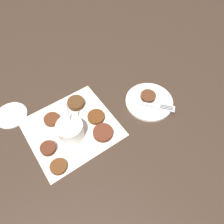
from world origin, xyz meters
The scene contains 13 objects.
ground_plane centered at (0.00, 0.00, 0.00)m, with size 4.00×4.00×0.00m, color #38281E.
napkin centered at (0.00, 0.03, 0.00)m, with size 0.35×0.33×0.00m.
sauce_bowl centered at (0.02, 0.05, 0.03)m, with size 0.11×0.10×0.13m.
fritter_0 centered at (0.11, 0.05, 0.01)m, with size 0.06×0.06×0.02m.
fritter_1 centered at (0.04, -0.05, 0.01)m, with size 0.06×0.06×0.01m.
fritter_2 centered at (-0.10, 0.05, 0.01)m, with size 0.07×0.07×0.01m.
fritter_3 centered at (-0.08, -0.05, 0.01)m, with size 0.07×0.07×0.02m.
fritter_4 centered at (0.12, 0.13, 0.01)m, with size 0.06×0.06×0.01m.
fritter_5 centered at (-0.08, 0.12, 0.01)m, with size 0.08×0.08×0.02m.
serving_plate centered at (-0.32, 0.13, 0.01)m, with size 0.19×0.19×0.02m.
fritter_on_plate centered at (-0.32, 0.12, 0.02)m, with size 0.06×0.06×0.01m.
fork centered at (-0.32, 0.18, 0.02)m, with size 0.12×0.15×0.00m.
extra_saucer centered at (0.15, -0.18, 0.00)m, with size 0.13×0.13×0.01m.
Camera 1 is at (0.15, 0.45, 0.72)m, focal length 35.00 mm.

